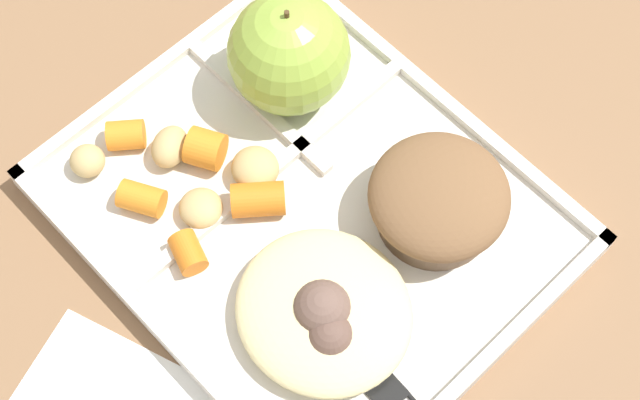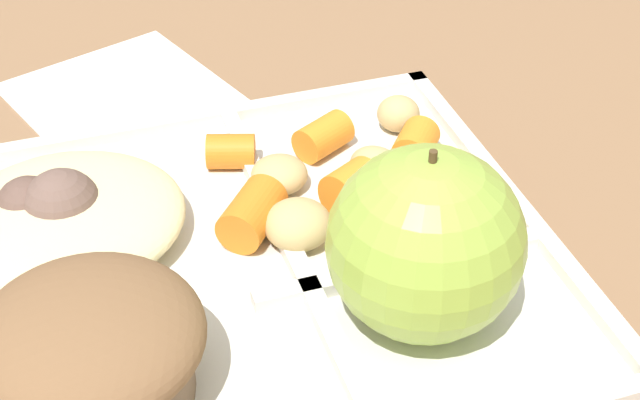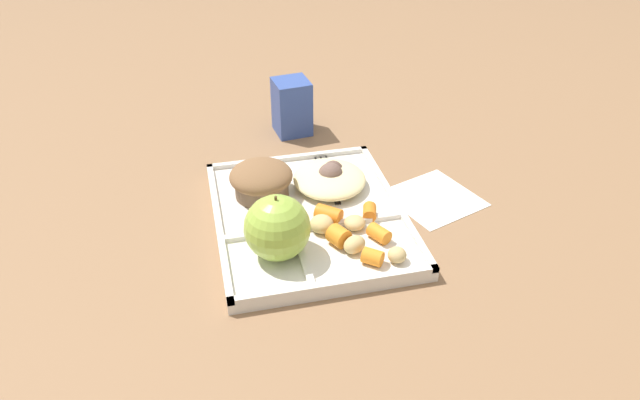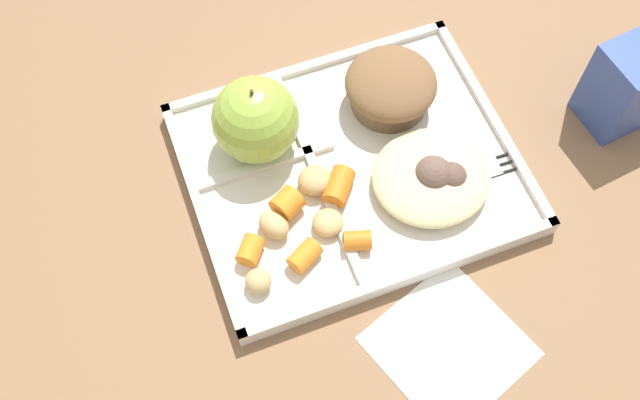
# 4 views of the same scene
# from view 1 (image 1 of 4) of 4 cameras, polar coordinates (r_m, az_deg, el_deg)

# --- Properties ---
(ground) EXTENTS (6.00, 6.00, 0.00)m
(ground) POSITION_cam_1_polar(r_m,az_deg,el_deg) (0.70, -0.74, -1.00)
(ground) COLOR #846042
(lunch_tray) EXTENTS (0.33, 0.27, 0.02)m
(lunch_tray) POSITION_cam_1_polar(r_m,az_deg,el_deg) (0.69, -0.79, -0.64)
(lunch_tray) COLOR silver
(lunch_tray) RESTS_ON ground
(green_apple) EXTENTS (0.09, 0.09, 0.09)m
(green_apple) POSITION_cam_1_polar(r_m,az_deg,el_deg) (0.69, -1.84, 8.58)
(green_apple) COLOR #93B742
(green_apple) RESTS_ON lunch_tray
(bran_muffin) EXTENTS (0.10, 0.10, 0.05)m
(bran_muffin) POSITION_cam_1_polar(r_m,az_deg,el_deg) (0.66, 6.95, -0.02)
(bran_muffin) COLOR brown
(bran_muffin) RESTS_ON lunch_tray
(carrot_slice_back) EXTENTS (0.04, 0.04, 0.02)m
(carrot_slice_back) POSITION_cam_1_polar(r_m,az_deg,el_deg) (0.67, -3.65, 0.03)
(carrot_slice_back) COLOR orange
(carrot_slice_back) RESTS_ON lunch_tray
(carrot_slice_small) EXTENTS (0.03, 0.03, 0.02)m
(carrot_slice_small) POSITION_cam_1_polar(r_m,az_deg,el_deg) (0.67, -7.75, -3.08)
(carrot_slice_small) COLOR orange
(carrot_slice_small) RESTS_ON lunch_tray
(carrot_slice_edge) EXTENTS (0.04, 0.04, 0.03)m
(carrot_slice_edge) POSITION_cam_1_polar(r_m,az_deg,el_deg) (0.69, -6.74, 3.01)
(carrot_slice_edge) COLOR orange
(carrot_slice_edge) RESTS_ON lunch_tray
(carrot_slice_center) EXTENTS (0.03, 0.03, 0.02)m
(carrot_slice_center) POSITION_cam_1_polar(r_m,az_deg,el_deg) (0.71, -11.32, 3.76)
(carrot_slice_center) COLOR orange
(carrot_slice_center) RESTS_ON lunch_tray
(carrot_slice_tilted) EXTENTS (0.04, 0.03, 0.02)m
(carrot_slice_tilted) POSITION_cam_1_polar(r_m,az_deg,el_deg) (0.69, -10.43, 0.09)
(carrot_slice_tilted) COLOR orange
(carrot_slice_tilted) RESTS_ON lunch_tray
(potato_chunk_small) EXTENTS (0.03, 0.03, 0.02)m
(potato_chunk_small) POSITION_cam_1_polar(r_m,az_deg,el_deg) (0.71, -13.49, 2.25)
(potato_chunk_small) COLOR tan
(potato_chunk_small) RESTS_ON lunch_tray
(potato_chunk_browned) EXTENTS (0.04, 0.04, 0.02)m
(potato_chunk_browned) POSITION_cam_1_polar(r_m,az_deg,el_deg) (0.70, -8.81, 3.11)
(potato_chunk_browned) COLOR tan
(potato_chunk_browned) RESTS_ON lunch_tray
(potato_chunk_large) EXTENTS (0.04, 0.04, 0.02)m
(potato_chunk_large) POSITION_cam_1_polar(r_m,az_deg,el_deg) (0.68, -7.01, -0.47)
(potato_chunk_large) COLOR tan
(potato_chunk_large) RESTS_ON lunch_tray
(potato_chunk_golden) EXTENTS (0.04, 0.03, 0.02)m
(potato_chunk_golden) POSITION_cam_1_polar(r_m,az_deg,el_deg) (0.69, -3.82, 1.87)
(potato_chunk_golden) COLOR tan
(potato_chunk_golden) RESTS_ON lunch_tray
(egg_noodle_pile) EXTENTS (0.12, 0.11, 0.03)m
(egg_noodle_pile) POSITION_cam_1_polar(r_m,az_deg,el_deg) (0.64, 0.23, -6.53)
(egg_noodle_pile) COLOR beige
(egg_noodle_pile) RESTS_ON lunch_tray
(meatball_center) EXTENTS (0.04, 0.04, 0.04)m
(meatball_center) POSITION_cam_1_polar(r_m,az_deg,el_deg) (0.63, 0.13, -6.45)
(meatball_center) COLOR brown
(meatball_center) RESTS_ON lunch_tray
(meatball_side) EXTENTS (0.03, 0.03, 0.03)m
(meatball_side) POSITION_cam_1_polar(r_m,az_deg,el_deg) (0.63, 0.60, -8.02)
(meatball_side) COLOR brown
(meatball_side) RESTS_ON lunch_tray
(plastic_fork) EXTENTS (0.15, 0.02, 0.00)m
(plastic_fork) POSITION_cam_1_polar(r_m,az_deg,el_deg) (0.65, 1.91, -9.04)
(plastic_fork) COLOR black
(plastic_fork) RESTS_ON lunch_tray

